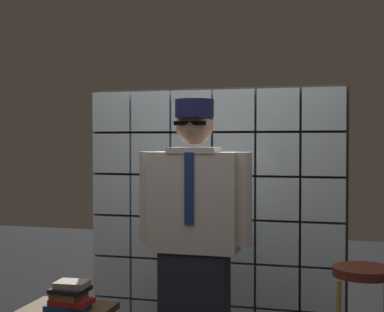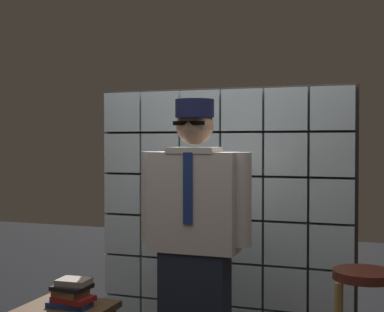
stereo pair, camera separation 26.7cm
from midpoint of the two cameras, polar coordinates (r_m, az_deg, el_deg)
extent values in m
cube|color=silver|center=(4.46, -5.19, -11.93)|extent=(0.30, 0.08, 0.30)
cube|color=silver|center=(4.34, -1.32, -12.29)|extent=(0.30, 0.08, 0.30)
cube|color=silver|center=(4.24, 2.76, -12.61)|extent=(0.30, 0.08, 0.30)
cube|color=silver|center=(4.17, 7.02, -12.89)|extent=(0.30, 0.08, 0.30)
cube|color=silver|center=(4.11, 11.42, -13.09)|extent=(0.30, 0.08, 0.30)
cube|color=silver|center=(4.08, 15.92, -13.23)|extent=(0.30, 0.08, 0.30)
cube|color=silver|center=(4.40, -5.19, -7.93)|extent=(0.30, 0.08, 0.30)
cube|color=silver|center=(4.28, -1.32, -8.19)|extent=(0.30, 0.08, 0.30)
cube|color=silver|center=(4.18, 2.77, -8.42)|extent=(0.30, 0.08, 0.30)
cube|color=silver|center=(4.10, 7.03, -8.62)|extent=(0.30, 0.08, 0.30)
cube|color=silver|center=(4.05, 11.44, -8.78)|extent=(0.30, 0.08, 0.30)
cube|color=silver|center=(4.02, 15.95, -8.88)|extent=(0.30, 0.08, 0.30)
cube|color=silver|center=(4.35, -5.20, -3.85)|extent=(0.30, 0.08, 0.30)
cube|color=silver|center=(4.23, -1.32, -3.99)|extent=(0.30, 0.08, 0.30)
cube|color=silver|center=(4.13, 2.77, -4.13)|extent=(0.30, 0.08, 0.30)
cube|color=silver|center=(4.06, 7.05, -4.24)|extent=(0.30, 0.08, 0.30)
cube|color=silver|center=(4.00, 11.47, -4.34)|extent=(0.30, 0.08, 0.30)
cube|color=silver|center=(3.97, 15.98, -4.41)|extent=(0.30, 0.08, 0.30)
cube|color=silver|center=(4.34, -5.21, 0.30)|extent=(0.30, 0.08, 0.30)
cube|color=silver|center=(4.22, -1.32, 0.27)|extent=(0.30, 0.08, 0.30)
cube|color=silver|center=(4.12, 2.78, 0.24)|extent=(0.30, 0.08, 0.30)
cube|color=silver|center=(4.04, 7.06, 0.20)|extent=(0.30, 0.08, 0.30)
cube|color=silver|center=(3.98, 11.49, 0.17)|extent=(0.30, 0.08, 0.30)
cube|color=silver|center=(3.95, 16.01, 0.13)|extent=(0.30, 0.08, 0.30)
cube|color=silver|center=(4.34, -5.22, 4.45)|extent=(0.30, 0.08, 0.30)
cube|color=silver|center=(4.22, -1.33, 4.54)|extent=(0.30, 0.08, 0.30)
cube|color=silver|center=(4.12, 2.78, 4.61)|extent=(0.30, 0.08, 0.30)
cube|color=silver|center=(4.04, 7.08, 4.67)|extent=(0.30, 0.08, 0.30)
cube|color=silver|center=(3.99, 11.51, 4.69)|extent=(0.30, 0.08, 0.30)
cube|color=silver|center=(3.96, 16.04, 4.69)|extent=(0.30, 0.08, 0.30)
cube|color=#38332D|center=(4.16, 5.07, -6.27)|extent=(1.91, 0.02, 1.91)
cube|color=silver|center=(3.35, 2.56, -4.68)|extent=(0.53, 0.23, 0.59)
cube|color=navy|center=(3.23, 1.94, -3.32)|extent=(0.06, 0.01, 0.42)
cube|color=silver|center=(3.33, 2.57, 0.58)|extent=(0.29, 0.24, 0.04)
sphere|color=tan|center=(3.33, 2.57, 3.12)|extent=(0.23, 0.23, 0.23)
ellipsoid|color=black|center=(3.28, 2.31, 2.45)|extent=(0.15, 0.08, 0.10)
cube|color=black|center=(3.23, 2.02, 3.37)|extent=(0.19, 0.01, 0.02)
cylinder|color=#191E47|center=(3.25, 2.13, 4.00)|extent=(0.17, 0.17, 0.01)
cylinder|color=#191E47|center=(3.34, 2.57, 4.86)|extent=(0.23, 0.23, 0.11)
cylinder|color=silver|center=(3.27, 7.50, -4.42)|extent=(0.11, 0.11, 0.55)
cylinder|color=silver|center=(3.45, -2.12, -4.11)|extent=(0.11, 0.11, 0.55)
cylinder|color=#592319|center=(3.30, 19.40, -11.37)|extent=(0.34, 0.34, 0.05)
cube|color=#513823|center=(3.51, -10.82, -15.28)|extent=(0.52, 0.52, 0.04)
cube|color=navy|center=(3.51, -10.18, -14.66)|extent=(0.25, 0.14, 0.03)
cube|color=maroon|center=(3.50, -9.81, -14.15)|extent=(0.25, 0.19, 0.03)
cube|color=brown|center=(3.49, -10.09, -13.56)|extent=(0.20, 0.18, 0.04)
cube|color=black|center=(3.48, -9.95, -13.02)|extent=(0.21, 0.19, 0.03)
cube|color=gray|center=(3.48, -9.76, -12.52)|extent=(0.19, 0.15, 0.03)
camera|label=1|loc=(0.13, -87.70, 0.06)|focal=52.39mm
camera|label=2|loc=(0.13, 92.30, -0.06)|focal=52.39mm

